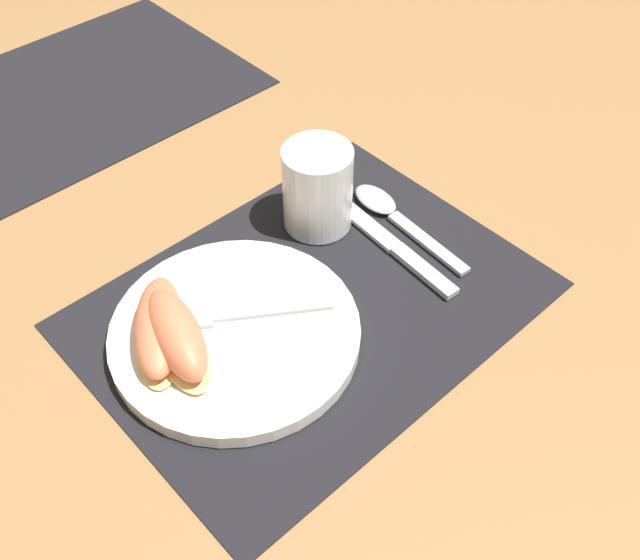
% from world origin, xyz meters
% --- Properties ---
extents(ground_plane, '(3.00, 3.00, 0.00)m').
position_xyz_m(ground_plane, '(0.00, 0.00, 0.00)').
color(ground_plane, '#A37547').
extents(placemat, '(0.44, 0.33, 0.00)m').
position_xyz_m(placemat, '(0.00, 0.00, 0.00)').
color(placemat, black).
rests_on(placemat, ground_plane).
extents(placemat_far, '(0.44, 0.33, 0.00)m').
position_xyz_m(placemat_far, '(0.02, 0.49, 0.00)').
color(placemat_far, black).
rests_on(placemat_far, ground_plane).
extents(plate, '(0.24, 0.24, 0.02)m').
position_xyz_m(plate, '(-0.08, 0.01, 0.01)').
color(plate, white).
rests_on(plate, placemat).
extents(juice_glass, '(0.08, 0.08, 0.10)m').
position_xyz_m(juice_glass, '(0.09, 0.08, 0.05)').
color(juice_glass, silver).
rests_on(juice_glass, placemat).
extents(knife, '(0.03, 0.22, 0.01)m').
position_xyz_m(knife, '(0.12, 0.01, 0.01)').
color(knife, '#BCBCC1').
rests_on(knife, placemat).
extents(spoon, '(0.04, 0.17, 0.01)m').
position_xyz_m(spoon, '(0.15, 0.04, 0.01)').
color(spoon, '#BCBCC1').
rests_on(spoon, placemat).
extents(fork, '(0.17, 0.12, 0.00)m').
position_xyz_m(fork, '(-0.08, 0.03, 0.02)').
color(fork, '#BCBCC1').
rests_on(fork, plate).
extents(citrus_wedge_0, '(0.11, 0.13, 0.04)m').
position_xyz_m(citrus_wedge_0, '(-0.14, 0.05, 0.04)').
color(citrus_wedge_0, '#F4DB84').
rests_on(citrus_wedge_0, plate).
extents(citrus_wedge_1, '(0.08, 0.12, 0.05)m').
position_xyz_m(citrus_wedge_1, '(-0.14, 0.03, 0.04)').
color(citrus_wedge_1, '#F4DB84').
rests_on(citrus_wedge_1, plate).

